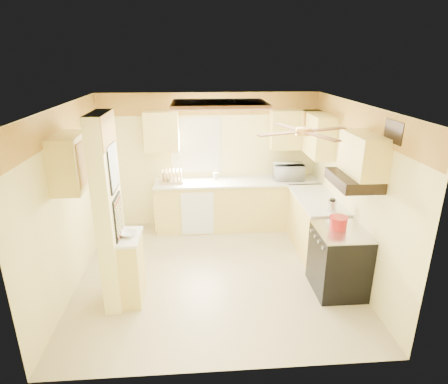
{
  "coord_description": "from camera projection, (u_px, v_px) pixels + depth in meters",
  "views": [
    {
      "loc": [
        -0.25,
        -4.93,
        3.1
      ],
      "look_at": [
        0.16,
        0.35,
        1.18
      ],
      "focal_mm": 30.0,
      "sensor_mm": 36.0,
      "label": 1
    }
  ],
  "objects": [
    {
      "name": "floor",
      "position": [
        216.0,
        273.0,
        5.69
      ],
      "size": [
        4.0,
        4.0,
        0.0
      ],
      "primitive_type": "plane",
      "color": "#C5B188",
      "rests_on": "ground"
    },
    {
      "name": "ceiling",
      "position": [
        214.0,
        105.0,
        4.84
      ],
      "size": [
        4.0,
        4.0,
        0.0
      ],
      "primitive_type": "plane",
      "rotation": [
        3.14,
        0.0,
        0.0
      ],
      "color": "white",
      "rests_on": "wall_back"
    },
    {
      "name": "wall_back",
      "position": [
        209.0,
        161.0,
        7.05
      ],
      "size": [
        4.0,
        0.0,
        4.0
      ],
      "primitive_type": "plane",
      "rotation": [
        1.57,
        0.0,
        0.0
      ],
      "color": "#FFF09B",
      "rests_on": "floor"
    },
    {
      "name": "wall_front",
      "position": [
        226.0,
        267.0,
        3.48
      ],
      "size": [
        4.0,
        0.0,
        4.0
      ],
      "primitive_type": "plane",
      "rotation": [
        -1.57,
        0.0,
        0.0
      ],
      "color": "#FFF09B",
      "rests_on": "floor"
    },
    {
      "name": "wall_left",
      "position": [
        69.0,
        200.0,
        5.12
      ],
      "size": [
        0.0,
        3.8,
        3.8
      ],
      "primitive_type": "plane",
      "rotation": [
        1.57,
        0.0,
        1.57
      ],
      "color": "#FFF09B",
      "rests_on": "floor"
    },
    {
      "name": "wall_right",
      "position": [
        353.0,
        192.0,
        5.41
      ],
      "size": [
        0.0,
        3.8,
        3.8
      ],
      "primitive_type": "plane",
      "rotation": [
        1.57,
        0.0,
        -1.57
      ],
      "color": "#FFF09B",
      "rests_on": "floor"
    },
    {
      "name": "wallpaper_border",
      "position": [
        209.0,
        104.0,
        6.67
      ],
      "size": [
        4.0,
        0.02,
        0.4
      ],
      "primitive_type": "cube",
      "color": "#FFC84B",
      "rests_on": "wall_back"
    },
    {
      "name": "partition_column",
      "position": [
        109.0,
        214.0,
        4.65
      ],
      "size": [
        0.2,
        0.7,
        2.5
      ],
      "primitive_type": "cube",
      "color": "#FFF09B",
      "rests_on": "floor"
    },
    {
      "name": "partition_ledge",
      "position": [
        132.0,
        269.0,
        4.94
      ],
      "size": [
        0.25,
        0.55,
        0.9
      ],
      "primitive_type": "cube",
      "color": "#FFE772",
      "rests_on": "floor"
    },
    {
      "name": "ledge_top",
      "position": [
        129.0,
        237.0,
        4.78
      ],
      "size": [
        0.28,
        0.58,
        0.04
      ],
      "primitive_type": "cube",
      "color": "silver",
      "rests_on": "partition_ledge"
    },
    {
      "name": "lower_cabinets_back",
      "position": [
        237.0,
        205.0,
        7.07
      ],
      "size": [
        3.0,
        0.6,
        0.9
      ],
      "primitive_type": "cube",
      "color": "#FFE772",
      "rests_on": "floor"
    },
    {
      "name": "lower_cabinets_right",
      "position": [
        315.0,
        225.0,
        6.22
      ],
      "size": [
        0.6,
        1.4,
        0.9
      ],
      "primitive_type": "cube",
      "color": "#FFE772",
      "rests_on": "floor"
    },
    {
      "name": "countertop_back",
      "position": [
        237.0,
        182.0,
        6.9
      ],
      "size": [
        3.04,
        0.64,
        0.04
      ],
      "primitive_type": "cube",
      "color": "silver",
      "rests_on": "lower_cabinets_back"
    },
    {
      "name": "countertop_right",
      "position": [
        317.0,
        199.0,
        6.06
      ],
      "size": [
        0.64,
        1.44,
        0.04
      ],
      "primitive_type": "cube",
      "color": "silver",
      "rests_on": "lower_cabinets_right"
    },
    {
      "name": "dishwasher_panel",
      "position": [
        198.0,
        214.0,
        6.73
      ],
      "size": [
        0.58,
        0.02,
        0.8
      ],
      "primitive_type": "cube",
      "color": "white",
      "rests_on": "lower_cabinets_back"
    },
    {
      "name": "window",
      "position": [
        196.0,
        145.0,
        6.91
      ],
      "size": [
        0.92,
        0.02,
        1.02
      ],
      "color": "white",
      "rests_on": "wall_back"
    },
    {
      "name": "upper_cab_back_left",
      "position": [
        161.0,
        131.0,
        6.62
      ],
      "size": [
        0.6,
        0.35,
        0.7
      ],
      "primitive_type": "cube",
      "color": "#FFE772",
      "rests_on": "wall_back"
    },
    {
      "name": "upper_cab_back_right",
      "position": [
        295.0,
        129.0,
        6.79
      ],
      "size": [
        0.9,
        0.35,
        0.7
      ],
      "primitive_type": "cube",
      "color": "#FFE772",
      "rests_on": "wall_back"
    },
    {
      "name": "upper_cab_right",
      "position": [
        318.0,
        134.0,
        6.36
      ],
      "size": [
        0.35,
        1.0,
        0.7
      ],
      "primitive_type": "cube",
      "color": "#FFE772",
      "rests_on": "wall_right"
    },
    {
      "name": "upper_cab_left_wall",
      "position": [
        71.0,
        162.0,
        4.7
      ],
      "size": [
        0.35,
        0.75,
        0.7
      ],
      "primitive_type": "cube",
      "color": "#FFE772",
      "rests_on": "wall_left"
    },
    {
      "name": "upper_cab_over_stove",
      "position": [
        363.0,
        155.0,
        4.64
      ],
      "size": [
        0.35,
        0.76,
        0.52
      ],
      "primitive_type": "cube",
      "color": "#FFE772",
      "rests_on": "wall_right"
    },
    {
      "name": "stove",
      "position": [
        339.0,
        260.0,
        5.14
      ],
      "size": [
        0.68,
        0.77,
        0.92
      ],
      "color": "black",
      "rests_on": "floor"
    },
    {
      "name": "range_hood",
      "position": [
        354.0,
        180.0,
        4.75
      ],
      "size": [
        0.5,
        0.76,
        0.14
      ],
      "primitive_type": "cube",
      "color": "black",
      "rests_on": "upper_cab_over_stove"
    },
    {
      "name": "poster_menu",
      "position": [
        113.0,
        168.0,
        4.46
      ],
      "size": [
        0.02,
        0.42,
        0.57
      ],
      "color": "black",
      "rests_on": "partition_column"
    },
    {
      "name": "poster_nashville",
      "position": [
        118.0,
        217.0,
        4.68
      ],
      "size": [
        0.02,
        0.42,
        0.57
      ],
      "color": "black",
      "rests_on": "partition_column"
    },
    {
      "name": "ceiling_light_panel",
      "position": [
        219.0,
        104.0,
        5.33
      ],
      "size": [
        1.35,
        0.95,
        0.06
      ],
      "color": "brown",
      "rests_on": "ceiling"
    },
    {
      "name": "ceiling_fan",
      "position": [
        303.0,
        131.0,
        4.33
      ],
      "size": [
        1.15,
        1.15,
        0.26
      ],
      "color": "gold",
      "rests_on": "ceiling"
    },
    {
      "name": "vent_grate",
      "position": [
        394.0,
        132.0,
        4.21
      ],
      "size": [
        0.02,
        0.4,
        0.25
      ],
      "primitive_type": "cube",
      "color": "black",
      "rests_on": "wall_right"
    },
    {
      "name": "microwave",
      "position": [
        289.0,
        172.0,
        6.93
      ],
      "size": [
        0.56,
        0.39,
        0.3
      ],
      "primitive_type": "imported",
      "rotation": [
        0.0,
        0.0,
        3.1
      ],
      "color": "white",
      "rests_on": "countertop_back"
    },
    {
      "name": "bowl",
      "position": [
        128.0,
        234.0,
        4.77
      ],
      "size": [
        0.25,
        0.25,
        0.05
      ],
      "primitive_type": "imported",
      "rotation": [
        0.0,
        0.0,
        -0.21
      ],
      "color": "white",
      "rests_on": "ledge_top"
    },
    {
      "name": "dutch_oven",
      "position": [
        338.0,
        222.0,
        5.02
      ],
      "size": [
        0.25,
        0.25,
        0.16
      ],
      "color": "red",
      "rests_on": "stove"
    },
    {
      "name": "kettle",
      "position": [
        332.0,
        206.0,
        5.5
      ],
      "size": [
        0.13,
        0.13,
        0.2
      ],
      "color": "silver",
      "rests_on": "countertop_right"
    },
    {
      "name": "dish_rack",
      "position": [
        172.0,
        178.0,
        6.78
      ],
      "size": [
        0.41,
        0.31,
        0.22
      ],
      "color": "#D4B67A",
      "rests_on": "countertop_back"
    },
    {
      "name": "utensil_crock",
      "position": [
        216.0,
        176.0,
        6.98
      ],
      "size": [
        0.09,
        0.09,
        0.19
      ],
      "color": "white",
      "rests_on": "countertop_back"
    }
  ]
}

